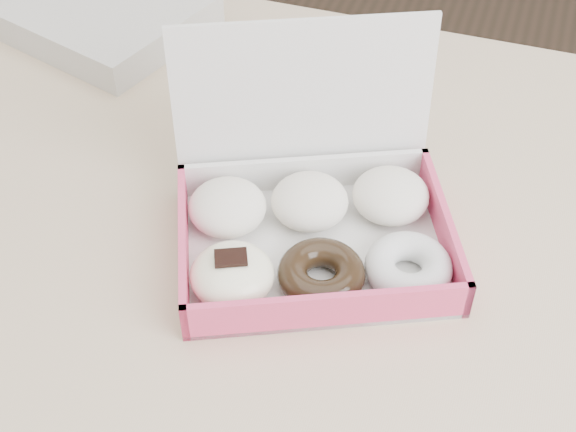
% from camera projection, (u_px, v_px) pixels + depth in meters
% --- Properties ---
extents(table, '(1.20, 0.80, 0.75)m').
position_uv_depth(table, '(340.00, 272.00, 0.89)').
color(table, tan).
rests_on(table, ground).
extents(donut_box, '(0.33, 0.31, 0.19)m').
position_uv_depth(donut_box, '(311.00, 220.00, 0.79)').
color(donut_box, silver).
rests_on(donut_box, table).
extents(newspapers, '(0.31, 0.28, 0.04)m').
position_uv_depth(newspapers, '(99.00, 13.00, 1.09)').
color(newspapers, silver).
rests_on(newspapers, table).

